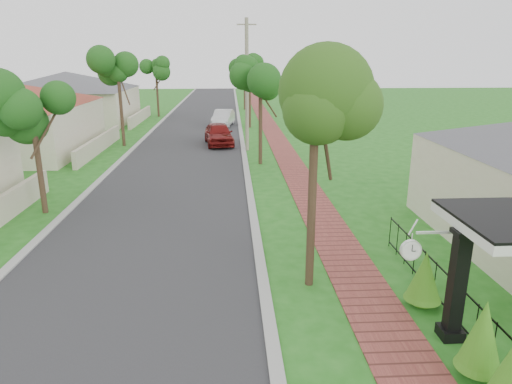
# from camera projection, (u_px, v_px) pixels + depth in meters

# --- Properties ---
(ground) EXTENTS (160.00, 160.00, 0.00)m
(ground) POSITION_uv_depth(u_px,v_px,m) (241.00, 318.00, 10.69)
(ground) COLOR #1F6317
(ground) RESTS_ON ground
(road) EXTENTS (7.00, 120.00, 0.02)m
(road) POSITION_uv_depth(u_px,v_px,m) (187.00, 151.00, 29.67)
(road) COLOR #28282B
(road) RESTS_ON ground
(kerb_right) EXTENTS (0.30, 120.00, 0.10)m
(kerb_right) POSITION_uv_depth(u_px,v_px,m) (243.00, 150.00, 29.86)
(kerb_right) COLOR #9E9E99
(kerb_right) RESTS_ON ground
(kerb_left) EXTENTS (0.30, 120.00, 0.10)m
(kerb_left) POSITION_uv_depth(u_px,v_px,m) (131.00, 151.00, 29.47)
(kerb_left) COLOR #9E9E99
(kerb_left) RESTS_ON ground
(sidewalk) EXTENTS (1.50, 120.00, 0.03)m
(sidewalk) POSITION_uv_depth(u_px,v_px,m) (283.00, 150.00, 30.00)
(sidewalk) COLOR #97473C
(sidewalk) RESTS_ON ground
(porch_post) EXTENTS (0.48, 0.48, 2.52)m
(porch_post) POSITION_uv_depth(u_px,v_px,m) (456.00, 291.00, 9.65)
(porch_post) COLOR black
(porch_post) RESTS_ON ground
(picket_fence) EXTENTS (0.03, 8.02, 1.00)m
(picket_fence) POSITION_uv_depth(u_px,v_px,m) (447.00, 292.00, 10.80)
(picket_fence) COLOR black
(picket_fence) RESTS_ON ground
(street_trees) EXTENTS (10.70, 37.65, 5.89)m
(street_trees) POSITION_uv_depth(u_px,v_px,m) (194.00, 75.00, 34.93)
(street_trees) COLOR #382619
(street_trees) RESTS_ON ground
(hedge_row) EXTENTS (0.93, 4.56, 1.93)m
(hedge_row) POSITION_uv_depth(u_px,v_px,m) (477.00, 335.00, 8.64)
(hedge_row) COLOR #266F16
(hedge_row) RESTS_ON ground
(far_house_grey) EXTENTS (15.56, 15.56, 4.60)m
(far_house_grey) POSITION_uv_depth(u_px,v_px,m) (69.00, 97.00, 41.76)
(far_house_grey) COLOR beige
(far_house_grey) RESTS_ON ground
(parked_car_red) EXTENTS (2.33, 4.62, 1.51)m
(parked_car_red) POSITION_uv_depth(u_px,v_px,m) (219.00, 134.00, 31.50)
(parked_car_red) COLOR maroon
(parked_car_red) RESTS_ON ground
(parked_car_white) EXTENTS (2.09, 4.40, 1.39)m
(parked_car_white) POSITION_uv_depth(u_px,v_px,m) (223.00, 118.00, 40.09)
(parked_car_white) COLOR silver
(parked_car_white) RESTS_ON ground
(near_tree) EXTENTS (2.37, 2.37, 6.08)m
(near_tree) POSITION_uv_depth(u_px,v_px,m) (316.00, 102.00, 10.92)
(near_tree) COLOR #382619
(near_tree) RESTS_ON ground
(utility_pole) EXTENTS (1.20, 0.24, 8.16)m
(utility_pole) POSITION_uv_depth(u_px,v_px,m) (247.00, 86.00, 28.69)
(utility_pole) COLOR gray
(utility_pole) RESTS_ON ground
(station_clock) EXTENTS (1.07, 0.13, 0.65)m
(station_clock) POSITION_uv_depth(u_px,v_px,m) (412.00, 249.00, 9.75)
(station_clock) COLOR white
(station_clock) RESTS_ON ground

